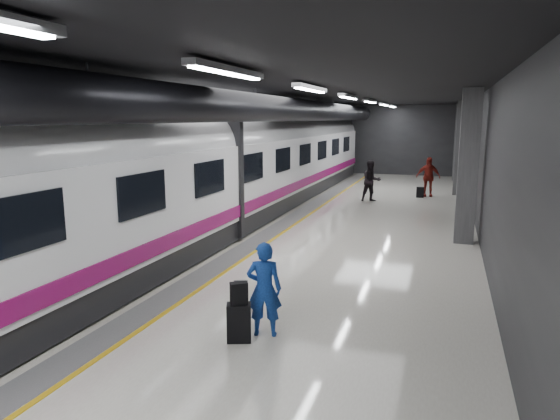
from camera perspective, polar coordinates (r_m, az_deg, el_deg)
The scene contains 9 objects.
ground at distance 14.53m, azimuth 2.09°, elevation -4.11°, with size 40.00×40.00×0.00m, color silver.
platform_hall at distance 15.06m, azimuth 2.17°, elevation 10.01°, with size 10.02×40.02×4.51m.
train at distance 15.38m, azimuth -9.56°, elevation 4.41°, with size 3.05×38.00×4.05m.
traveler_main at distance 8.49m, azimuth -1.82°, elevation -9.02°, with size 0.60×0.39×1.63m, color #1744B3.
suitcase_main at distance 8.46m, azimuth -4.71°, elevation -12.71°, with size 0.40×0.25×0.65m, color black.
shoulder_bag at distance 8.27m, azimuth -4.71°, elevation -9.49°, with size 0.28×0.15×0.37m, color black.
traveler_far_a at distance 22.47m, azimuth 10.37°, elevation 3.27°, with size 0.88×0.69×1.82m, color black.
traveler_far_b at distance 24.58m, azimuth 16.57°, elevation 3.65°, with size 1.09×0.45×1.86m, color maroon.
suitcase_far at distance 24.22m, azimuth 15.71°, elevation 1.97°, with size 0.34×0.22×0.49m, color black.
Camera 1 is at (3.98, -13.49, 3.64)m, focal length 32.00 mm.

